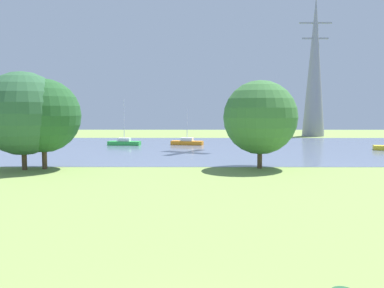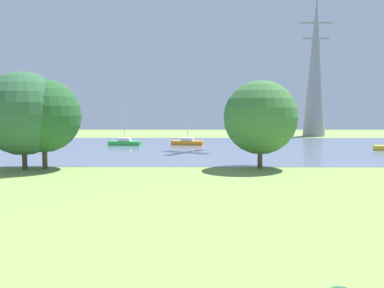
{
  "view_description": "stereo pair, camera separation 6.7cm",
  "coord_description": "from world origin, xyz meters",
  "px_view_note": "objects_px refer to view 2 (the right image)",
  "views": [
    {
      "loc": [
        0.2,
        -8.55,
        5.35
      ],
      "look_at": [
        0.03,
        21.17,
        2.89
      ],
      "focal_mm": 39.09,
      "sensor_mm": 36.0,
      "label": 1
    },
    {
      "loc": [
        0.27,
        -8.54,
        5.35
      ],
      "look_at": [
        0.03,
        21.17,
        2.89
      ],
      "focal_mm": 39.09,
      "sensor_mm": 36.0,
      "label": 2
    }
  ],
  "objects_px": {
    "sailboat_orange": "(188,142)",
    "electricity_pylon": "(315,66)",
    "tree_west_far": "(260,117)",
    "tree_east_far": "(23,113)",
    "tree_west_near": "(44,116)",
    "sailboat_green": "(125,142)"
  },
  "relations": [
    {
      "from": "tree_east_far",
      "to": "electricity_pylon",
      "type": "relative_size",
      "value": 0.31
    },
    {
      "from": "tree_west_near",
      "to": "tree_west_far",
      "type": "height_order",
      "value": "tree_west_near"
    },
    {
      "from": "sailboat_orange",
      "to": "tree_west_near",
      "type": "height_order",
      "value": "tree_west_near"
    },
    {
      "from": "tree_west_far",
      "to": "electricity_pylon",
      "type": "xyz_separation_m",
      "value": [
        17.97,
        46.3,
        9.38
      ]
    },
    {
      "from": "sailboat_orange",
      "to": "tree_east_far",
      "type": "distance_m",
      "value": 29.99
    },
    {
      "from": "tree_east_far",
      "to": "tree_west_far",
      "type": "distance_m",
      "value": 21.13
    },
    {
      "from": "tree_east_far",
      "to": "tree_west_far",
      "type": "height_order",
      "value": "tree_east_far"
    },
    {
      "from": "tree_west_far",
      "to": "sailboat_green",
      "type": "bearing_deg",
      "value": 124.21
    },
    {
      "from": "sailboat_orange",
      "to": "tree_west_far",
      "type": "distance_m",
      "value": 26.24
    },
    {
      "from": "tree_east_far",
      "to": "tree_west_near",
      "type": "height_order",
      "value": "tree_east_far"
    },
    {
      "from": "tree_east_far",
      "to": "sailboat_green",
      "type": "bearing_deg",
      "value": 79.73
    },
    {
      "from": "tree_west_far",
      "to": "tree_west_near",
      "type": "bearing_deg",
      "value": -178.08
    },
    {
      "from": "sailboat_green",
      "to": "tree_west_far",
      "type": "distance_m",
      "value": 29.61
    },
    {
      "from": "sailboat_orange",
      "to": "electricity_pylon",
      "type": "distance_m",
      "value": 35.62
    },
    {
      "from": "tree_west_far",
      "to": "sailboat_orange",
      "type": "bearing_deg",
      "value": 105.87
    },
    {
      "from": "electricity_pylon",
      "to": "sailboat_orange",
      "type": "bearing_deg",
      "value": -139.51
    },
    {
      "from": "sailboat_green",
      "to": "tree_west_near",
      "type": "xyz_separation_m",
      "value": [
        -3.01,
        -24.9,
        4.34
      ]
    },
    {
      "from": "tree_east_far",
      "to": "tree_west_near",
      "type": "bearing_deg",
      "value": 19.22
    },
    {
      "from": "sailboat_green",
      "to": "tree_west_near",
      "type": "distance_m",
      "value": 25.45
    },
    {
      "from": "tree_west_near",
      "to": "tree_east_far",
      "type": "bearing_deg",
      "value": -160.78
    },
    {
      "from": "sailboat_green",
      "to": "tree_east_far",
      "type": "height_order",
      "value": "tree_east_far"
    },
    {
      "from": "sailboat_green",
      "to": "tree_west_near",
      "type": "bearing_deg",
      "value": -96.89
    }
  ]
}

